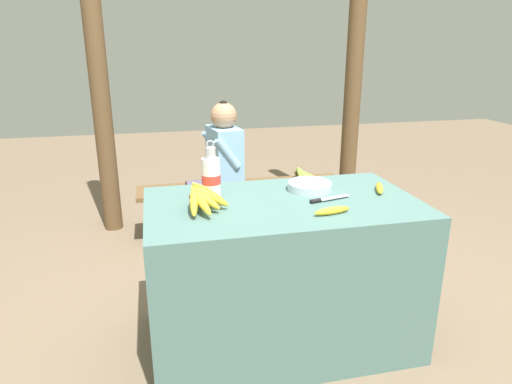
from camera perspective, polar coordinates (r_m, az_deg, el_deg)
The scene contains 13 objects.
ground_plane at distance 2.52m, azimuth 3.08°, elevation -17.70°, with size 12.00×12.00×0.00m, color #75604C.
market_counter at distance 2.32m, azimuth 3.24°, elevation -10.08°, with size 1.29×0.74×0.76m.
banana_bunch_ripe at distance 2.05m, azimuth -6.75°, elevation -0.55°, with size 0.19×0.32×0.14m.
serving_bowl at distance 2.34m, azimuth 6.73°, elevation 0.80°, with size 0.23×0.23×0.04m.
water_bottle at distance 2.17m, azimuth -5.63°, elevation 1.85°, with size 0.09×0.09×0.29m.
loose_banana_front at distance 2.02m, azimuth 9.50°, elevation -2.31°, with size 0.18×0.06×0.03m.
loose_banana_side at distance 2.39m, azimuth 15.18°, elevation 0.49°, with size 0.10×0.17×0.03m.
knife at distance 2.18m, azimuth 8.52°, elevation -0.91°, with size 0.22×0.08×0.02m.
wooden_bench at distance 3.63m, azimuth -1.65°, elevation -0.03°, with size 1.65×0.32×0.40m.
seated_vendor at distance 3.49m, azimuth -4.64°, elevation 3.84°, with size 0.44×0.41×1.07m.
banana_bunch_green at distance 3.72m, azimuth 5.71°, elevation 2.28°, with size 0.19×0.28×0.13m.
support_post_near at distance 3.74m, azimuth -19.23°, elevation 14.69°, with size 0.15×0.15×2.62m.
support_post_far at distance 4.09m, azimuth 12.22°, elevation 15.50°, with size 0.15×0.15×2.62m.
Camera 1 is at (-0.58, -1.96, 1.48)m, focal length 32.00 mm.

